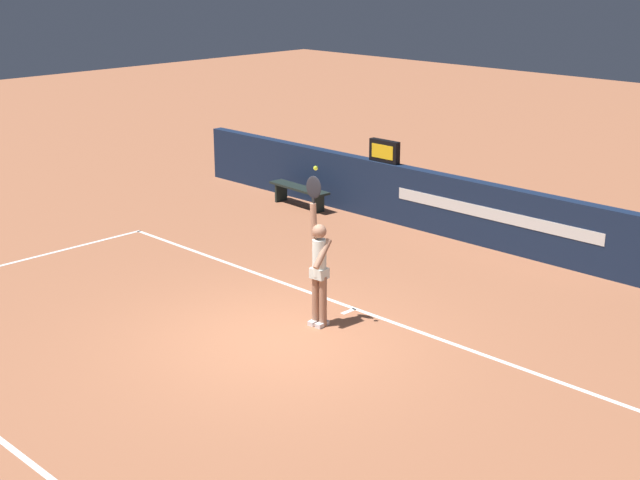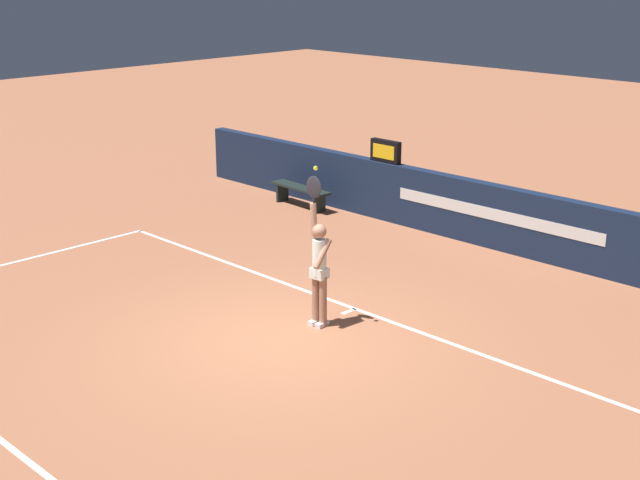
# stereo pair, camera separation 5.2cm
# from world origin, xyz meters

# --- Properties ---
(ground_plane) EXTENTS (60.00, 60.00, 0.00)m
(ground_plane) POSITION_xyz_m (0.00, 0.00, 0.00)
(ground_plane) COLOR #A86443
(court_lines) EXTENTS (12.12, 6.00, 0.00)m
(court_lines) POSITION_xyz_m (0.00, -1.29, 0.00)
(court_lines) COLOR white
(court_lines) RESTS_ON ground
(back_wall) EXTENTS (17.14, 0.26, 1.24)m
(back_wall) POSITION_xyz_m (-0.00, 5.86, 0.62)
(back_wall) COLOR #15233E
(back_wall) RESTS_ON ground
(speed_display) EXTENTS (0.74, 0.15, 0.47)m
(speed_display) POSITION_xyz_m (-3.03, 5.86, 1.48)
(speed_display) COLOR black
(speed_display) RESTS_ON back_wall
(tennis_player) EXTENTS (0.44, 0.40, 2.34)m
(tennis_player) POSITION_xyz_m (0.04, 0.78, 0.96)
(tennis_player) COLOR #A47359
(tennis_player) RESTS_ON ground
(tennis_ball) EXTENTS (0.07, 0.07, 0.07)m
(tennis_ball) POSITION_xyz_m (0.11, 0.64, 2.50)
(tennis_ball) COLOR #CEE42C
(courtside_bench_near) EXTENTS (1.71, 0.47, 0.46)m
(courtside_bench_near) POSITION_xyz_m (-5.00, 5.26, 0.36)
(courtside_bench_near) COLOR black
(courtside_bench_near) RESTS_ON ground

